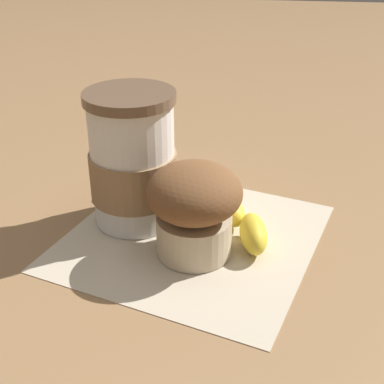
% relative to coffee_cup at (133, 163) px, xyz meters
% --- Properties ---
extents(ground_plane, '(3.00, 3.00, 0.00)m').
position_rel_coffee_cup_xyz_m(ground_plane, '(0.06, -0.03, -0.07)').
color(ground_plane, '#936D47').
extents(paper_napkin, '(0.30, 0.30, 0.00)m').
position_rel_coffee_cup_xyz_m(paper_napkin, '(0.06, -0.03, -0.07)').
color(paper_napkin, beige).
rests_on(paper_napkin, ground_plane).
extents(coffee_cup, '(0.09, 0.09, 0.14)m').
position_rel_coffee_cup_xyz_m(coffee_cup, '(0.00, 0.00, 0.00)').
color(coffee_cup, white).
rests_on(coffee_cup, paper_napkin).
extents(muffin, '(0.09, 0.09, 0.09)m').
position_rel_coffee_cup_xyz_m(muffin, '(0.07, -0.05, -0.01)').
color(muffin, beige).
rests_on(muffin, paper_napkin).
extents(banana, '(0.19, 0.14, 0.03)m').
position_rel_coffee_cup_xyz_m(banana, '(0.06, 0.01, -0.05)').
color(banana, yellow).
rests_on(banana, paper_napkin).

